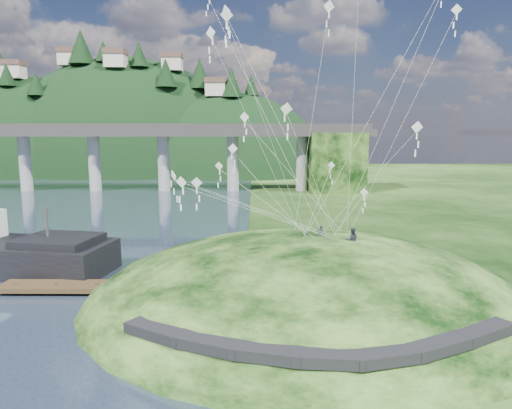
{
  "coord_description": "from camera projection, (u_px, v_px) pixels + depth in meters",
  "views": [
    {
      "loc": [
        3.89,
        -32.26,
        13.05
      ],
      "look_at": [
        4.0,
        6.0,
        7.0
      ],
      "focal_mm": 32.0,
      "sensor_mm": 36.0,
      "label": 1
    }
  ],
  "objects": [
    {
      "name": "kite_flyers",
      "position": [
        346.0,
        227.0,
        35.1
      ],
      "size": [
        2.97,
        2.18,
        1.98
      ],
      "color": "#272935",
      "rests_on": "ground"
    },
    {
      "name": "footpath",
      "position": [
        323.0,
        343.0,
        23.96
      ],
      "size": [
        22.29,
        5.84,
        0.83
      ],
      "color": "black",
      "rests_on": "ground"
    },
    {
      "name": "ground",
      "position": [
        203.0,
        310.0,
        33.89
      ],
      "size": [
        320.0,
        320.0,
        0.0
      ],
      "primitive_type": "plane",
      "color": "black",
      "rests_on": "ground"
    },
    {
      "name": "wooden_dock",
      "position": [
        97.0,
        287.0,
        37.56
      ],
      "size": [
        15.85,
        2.65,
        1.13
      ],
      "color": "#332414",
      "rests_on": "ground"
    },
    {
      "name": "grass_hill",
      "position": [
        307.0,
        318.0,
        36.12
      ],
      "size": [
        36.0,
        32.0,
        13.0
      ],
      "color": "black",
      "rests_on": "ground"
    },
    {
      "name": "far_ridge",
      "position": [
        116.0,
        193.0,
        155.6
      ],
      "size": [
        153.0,
        70.0,
        94.5
      ],
      "color": "black",
      "rests_on": "ground"
    },
    {
      "name": "bridge",
      "position": [
        119.0,
        148.0,
        101.5
      ],
      "size": [
        160.0,
        11.0,
        15.0
      ],
      "color": "#2D2B2B",
      "rests_on": "ground"
    },
    {
      "name": "kite_swarm",
      "position": [
        292.0,
        86.0,
        33.31
      ],
      "size": [
        19.32,
        18.04,
        21.49
      ],
      "color": "white",
      "rests_on": "ground"
    }
  ]
}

